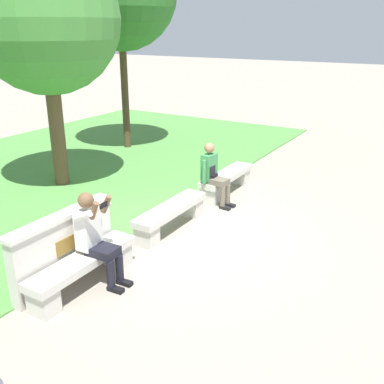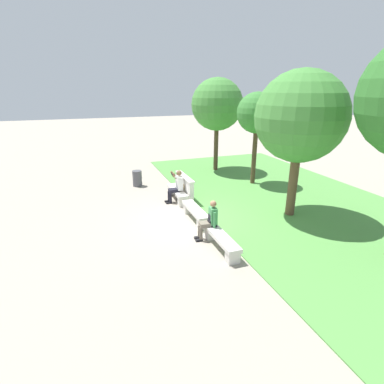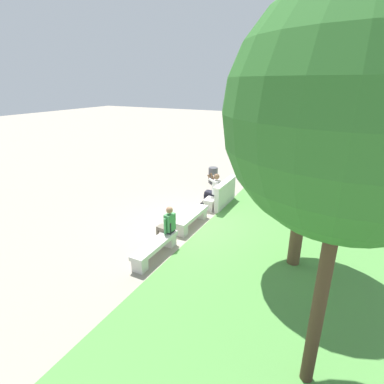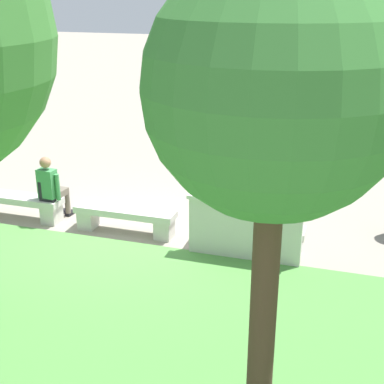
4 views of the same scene
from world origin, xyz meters
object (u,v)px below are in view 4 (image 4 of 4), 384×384
(bench_main, at_px, (249,232))
(bench_near, at_px, (125,217))
(tree_behind_wall, at_px, (275,94))
(person_distant, at_px, (52,187))
(backpack, at_px, (49,191))
(bench_mid, at_px, (17,203))
(person_photographer, at_px, (238,204))

(bench_main, distance_m, bench_near, 2.18)
(tree_behind_wall, bearing_deg, person_distant, -42.92)
(bench_main, bearing_deg, bench_near, 0.00)
(bench_main, xyz_separation_m, person_distant, (3.62, -0.07, 0.38))
(backpack, relative_size, tree_behind_wall, 0.10)
(bench_near, bearing_deg, bench_main, 180.00)
(bench_near, distance_m, person_distant, 1.49)
(bench_mid, distance_m, person_distant, 0.83)
(bench_mid, bearing_deg, bench_near, 180.00)
(bench_near, xyz_separation_m, person_photographer, (-1.98, -0.08, 0.44))
(bench_main, height_order, tree_behind_wall, tree_behind_wall)
(person_photographer, bearing_deg, bench_near, 2.25)
(person_photographer, xyz_separation_m, tree_behind_wall, (-1.11, 4.22, 2.60))
(person_photographer, height_order, person_distant, person_photographer)
(bench_main, height_order, backpack, backpack)
(bench_mid, height_order, backpack, backpack)
(bench_main, relative_size, bench_mid, 1.00)
(person_distant, relative_size, backpack, 2.94)
(bench_mid, bearing_deg, bench_main, 180.00)
(backpack, bearing_deg, bench_main, -179.64)
(bench_main, relative_size, person_photographer, 1.36)
(bench_near, distance_m, backpack, 1.50)
(bench_near, distance_m, bench_mid, 2.18)
(bench_main, height_order, person_photographer, person_photographer)
(bench_main, distance_m, person_distant, 3.64)
(bench_mid, xyz_separation_m, backpack, (-0.72, 0.02, 0.33))
(bench_mid, distance_m, person_photographer, 4.18)
(bench_main, relative_size, tree_behind_wall, 0.42)
(bench_near, relative_size, bench_mid, 1.00)
(person_photographer, distance_m, tree_behind_wall, 5.08)
(tree_behind_wall, bearing_deg, person_photographer, -75.32)
(person_distant, bearing_deg, person_photographer, -179.80)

